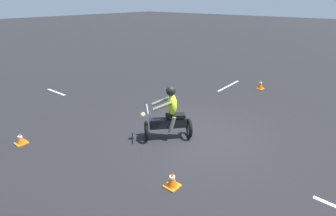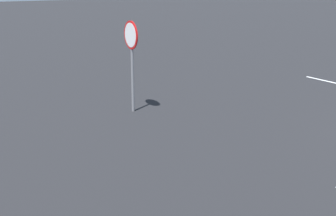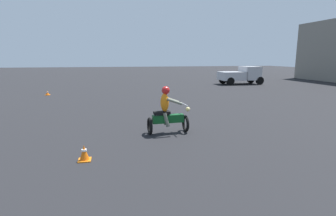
# 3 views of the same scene
# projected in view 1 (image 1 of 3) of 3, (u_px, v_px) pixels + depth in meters

# --- Properties ---
(ground_plane) EXTENTS (120.00, 120.00, 0.00)m
(ground_plane) POSITION_uv_depth(u_px,v_px,m) (200.00, 138.00, 8.01)
(ground_plane) COLOR black
(motorcycle_rider_foreground) EXTENTS (1.44, 1.39, 1.66)m
(motorcycle_rider_foreground) POSITION_uv_depth(u_px,v_px,m) (169.00, 117.00, 7.71)
(motorcycle_rider_foreground) COLOR black
(motorcycle_rider_foreground) RESTS_ON ground
(traffic_cone_near_right) EXTENTS (0.32, 0.32, 0.43)m
(traffic_cone_near_right) POSITION_uv_depth(u_px,v_px,m) (260.00, 85.00, 12.27)
(traffic_cone_near_right) COLOR orange
(traffic_cone_near_right) RESTS_ON ground
(traffic_cone_mid_center) EXTENTS (0.32, 0.32, 0.33)m
(traffic_cone_mid_center) POSITION_uv_depth(u_px,v_px,m) (20.00, 139.00, 7.63)
(traffic_cone_mid_center) COLOR orange
(traffic_cone_mid_center) RESTS_ON ground
(traffic_cone_mid_left) EXTENTS (0.32, 0.32, 0.37)m
(traffic_cone_mid_left) POSITION_uv_depth(u_px,v_px,m) (172.00, 180.00, 5.87)
(traffic_cone_mid_left) COLOR orange
(traffic_cone_mid_left) RESTS_ON ground
(lane_stripe_w) EXTENTS (2.12, 0.15, 0.01)m
(lane_stripe_w) POSITION_uv_depth(u_px,v_px,m) (229.00, 86.00, 12.76)
(lane_stripe_w) COLOR silver
(lane_stripe_w) RESTS_ON ground
(lane_stripe_s) EXTENTS (0.15, 1.38, 0.01)m
(lane_stripe_s) POSITION_uv_depth(u_px,v_px,m) (56.00, 92.00, 11.91)
(lane_stripe_s) COLOR silver
(lane_stripe_s) RESTS_ON ground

